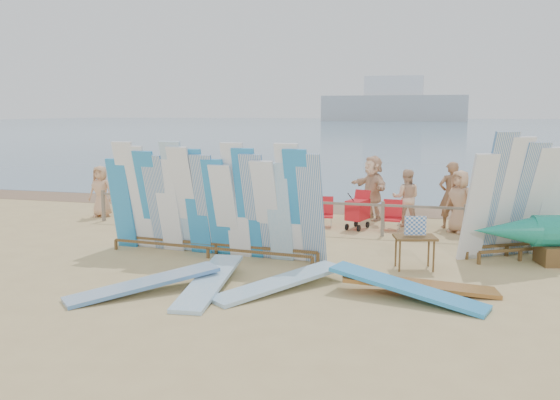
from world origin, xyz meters
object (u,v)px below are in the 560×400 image
(beachgoer_3, at_px, (294,188))
(stroller, at_px, (358,214))
(side_surfboard_rack, at_px, (516,202))
(beachgoer_9, at_px, (525,188))
(flat_board_a, at_px, (210,290))
(beachgoer_8, at_px, (406,198))
(flat_board_b, at_px, (280,290))
(beach_chair_left, at_px, (324,218))
(beachgoer_4, at_px, (249,194))
(beachgoer_extra_1, at_px, (195,182))
(beachgoer_1, at_px, (225,186))
(beachgoer_2, at_px, (198,193))
(flat_board_e, at_px, (144,293))
(beachgoer_6, at_px, (459,202))
(beach_chair_right, at_px, (392,221))
(beachgoer_5, at_px, (373,188))
(flat_board_d, at_px, (407,300))
(beachgoer_0, at_px, (101,191))
(beachgoer_7, at_px, (450,195))
(beachgoer_11, at_px, (245,181))
(vendor_table, at_px, (414,252))
(flat_board_c, at_px, (419,293))
(main_surfboard_rack, at_px, (212,205))

(beachgoer_3, bearing_deg, stroller, -109.58)
(side_surfboard_rack, height_order, beachgoer_9, side_surfboard_rack)
(flat_board_a, distance_m, beachgoer_8, 7.63)
(flat_board_b, height_order, beach_chair_left, beach_chair_left)
(beachgoer_4, xyz_separation_m, beachgoer_8, (4.36, 0.57, -0.01))
(beachgoer_3, bearing_deg, beachgoer_extra_1, 100.69)
(flat_board_a, bearing_deg, beachgoer_4, 96.94)
(beachgoer_1, xyz_separation_m, beachgoer_2, (-0.26, -1.59, -0.01))
(flat_board_a, height_order, flat_board_e, flat_board_e)
(flat_board_e, xyz_separation_m, beachgoer_4, (-0.33, 6.89, 0.80))
(beachgoer_6, bearing_deg, side_surfboard_rack, -28.92)
(beachgoer_2, bearing_deg, beachgoer_4, 54.47)
(beach_chair_right, height_order, beachgoer_9, beachgoer_9)
(flat_board_e, height_order, beachgoer_5, beachgoer_5)
(flat_board_e, xyz_separation_m, beachgoer_6, (5.43, 6.92, 0.82))
(flat_board_d, bearing_deg, beachgoer_4, 54.89)
(stroller, bearing_deg, flat_board_b, -78.83)
(beach_chair_right, relative_size, beachgoer_8, 0.51)
(beachgoer_0, distance_m, beachgoer_7, 10.17)
(beachgoer_8, relative_size, beachgoer_11, 0.87)
(flat_board_a, relative_size, beachgoer_3, 1.67)
(vendor_table, bearing_deg, beachgoer_9, 51.90)
(flat_board_a, distance_m, beachgoer_0, 8.52)
(flat_board_c, bearing_deg, main_surfboard_rack, 60.71)
(beachgoer_6, bearing_deg, beachgoer_11, -159.02)
(beach_chair_right, xyz_separation_m, beachgoer_9, (3.62, 2.71, 0.68))
(flat_board_c, xyz_separation_m, beachgoer_extra_1, (-7.65, 7.92, 0.81))
(vendor_table, distance_m, beachgoer_extra_1, 9.79)
(flat_board_e, distance_m, beachgoer_6, 8.84)
(beach_chair_left, bearing_deg, beachgoer_11, 134.32)
(beachgoer_8, bearing_deg, beachgoer_2, 4.64)
(beachgoer_3, xyz_separation_m, beachgoer_extra_1, (-3.58, 0.62, 0.00))
(flat_board_e, xyz_separation_m, beachgoer_3, (0.58, 8.57, 0.81))
(stroller, height_order, beachgoer_11, beachgoer_11)
(beachgoer_7, distance_m, beachgoer_2, 7.09)
(beachgoer_extra_1, bearing_deg, vendor_table, 32.45)
(flat_board_c, xyz_separation_m, beachgoer_8, (-0.62, 6.19, 0.79))
(flat_board_e, distance_m, beachgoer_5, 8.82)
(beachgoer_0, relative_size, beachgoer_2, 0.94)
(flat_board_c, distance_m, beach_chair_right, 5.59)
(stroller, height_order, beachgoer_4, beachgoer_4)
(beachgoer_8, bearing_deg, beachgoer_5, -40.42)
(beachgoer_9, relative_size, beachgoer_11, 1.01)
(beach_chair_right, bearing_deg, beachgoer_0, -176.23)
(beachgoer_8, distance_m, beachgoer_1, 5.66)
(beach_chair_left, distance_m, beachgoer_1, 3.78)
(beachgoer_11, bearing_deg, vendor_table, 168.09)
(beach_chair_right, relative_size, beachgoer_4, 0.50)
(flat_board_b, height_order, beachgoer_0, beachgoer_0)
(beachgoer_8, bearing_deg, main_surfboard_rack, 47.26)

